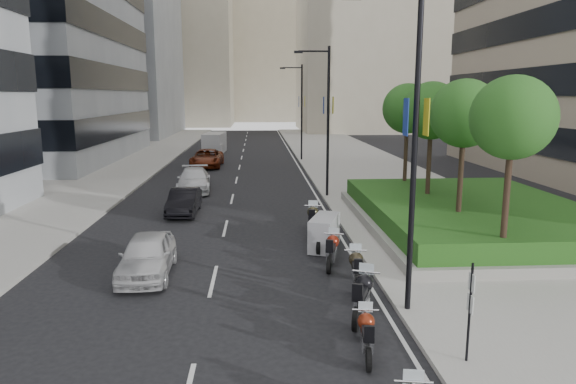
{
  "coord_description": "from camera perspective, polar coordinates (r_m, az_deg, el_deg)",
  "views": [
    {
      "loc": [
        0.02,
        -12.63,
        6.17
      ],
      "look_at": [
        1.38,
        9.43,
        2.0
      ],
      "focal_mm": 32.0,
      "sensor_mm": 36.0,
      "label": 1
    }
  ],
  "objects": [
    {
      "name": "hedge",
      "position": [
        25.28,
        19.84,
        -1.88
      ],
      "size": [
        9.4,
        13.4,
        0.8
      ],
      "primitive_type": "cube",
      "color": "#164A15",
      "rests_on": "planter"
    },
    {
      "name": "building_grey_far",
      "position": [
        86.5,
        -20.42,
        15.9
      ],
      "size": [
        22.0,
        26.0,
        30.0
      ],
      "primitive_type": "cube",
      "color": "gray",
      "rests_on": "ground"
    },
    {
      "name": "motorcycle_6",
      "position": [
        23.2,
        2.75,
        -3.1
      ],
      "size": [
        0.81,
        2.42,
        1.21
      ],
      "rotation": [
        0.0,
        0.0,
        1.42
      ],
      "color": "black",
      "rests_on": "ground"
    },
    {
      "name": "building_cream_right",
      "position": [
        95.94,
        10.25,
        17.6
      ],
      "size": [
        28.0,
        24.0,
        36.0
      ],
      "primitive_type": "cube",
      "color": "#B7AD93",
      "rests_on": "ground"
    },
    {
      "name": "sidewalk_left",
      "position": [
        44.71,
        -19.09,
        2.26
      ],
      "size": [
        8.0,
        100.0,
        0.15
      ],
      "primitive_type": "cube",
      "color": "#9E9B93",
      "rests_on": "ground"
    },
    {
      "name": "car_c",
      "position": [
        34.04,
        -10.42,
        1.32
      ],
      "size": [
        2.46,
        5.24,
        1.48
      ],
      "primitive_type": "imported",
      "rotation": [
        0.0,
        0.0,
        0.08
      ],
      "color": "silver",
      "rests_on": "ground"
    },
    {
      "name": "parking_sign",
      "position": [
        12.57,
        19.56,
        -11.99
      ],
      "size": [
        0.06,
        0.32,
        2.5
      ],
      "color": "black",
      "rests_on": "ground"
    },
    {
      "name": "tree_3",
      "position": [
        29.87,
        13.14,
        8.98
      ],
      "size": [
        2.8,
        2.8,
        6.3
      ],
      "color": "#332319",
      "rests_on": "planter"
    },
    {
      "name": "delivery_van",
      "position": [
        56.33,
        -8.19,
        5.32
      ],
      "size": [
        2.34,
        5.28,
        2.16
      ],
      "rotation": [
        0.0,
        0.0,
        -0.08
      ],
      "color": "#B7B7B9",
      "rests_on": "ground"
    },
    {
      "name": "motorcycle_1",
      "position": [
        12.91,
        8.72,
        -15.38
      ],
      "size": [
        0.65,
        1.96,
        0.98
      ],
      "rotation": [
        0.0,
        0.0,
        1.44
      ],
      "color": "black",
      "rests_on": "ground"
    },
    {
      "name": "lane_centre",
      "position": [
        43.1,
        -5.5,
        2.41
      ],
      "size": [
        0.12,
        100.0,
        0.01
      ],
      "primitive_type": "cube",
      "color": "silver",
      "rests_on": "ground"
    },
    {
      "name": "sidewalk_right",
      "position": [
        43.99,
        8.31,
        2.61
      ],
      "size": [
        10.0,
        100.0,
        0.15
      ],
      "primitive_type": "cube",
      "color": "#9E9B93",
      "rests_on": "ground"
    },
    {
      "name": "tree_2",
      "position": [
        26.06,
        15.66,
        8.65
      ],
      "size": [
        2.8,
        2.8,
        6.3
      ],
      "color": "#332319",
      "rests_on": "planter"
    },
    {
      "name": "motorcycle_2",
      "position": [
        14.83,
        8.27,
        -11.36
      ],
      "size": [
        1.1,
        2.27,
        1.19
      ],
      "rotation": [
        0.0,
        0.0,
        1.19
      ],
      "color": "black",
      "rests_on": "ground"
    },
    {
      "name": "tree_0",
      "position": [
        18.68,
        23.7,
        7.51
      ],
      "size": [
        2.8,
        2.8,
        6.3
      ],
      "color": "#332319",
      "rests_on": "planter"
    },
    {
      "name": "lamp_post_2",
      "position": [
        48.82,
        1.35,
        9.38
      ],
      "size": [
        2.34,
        0.45,
        9.0
      ],
      "color": "black",
      "rests_on": "ground"
    },
    {
      "name": "tree_1",
      "position": [
        22.32,
        19.02,
        8.19
      ],
      "size": [
        2.8,
        2.8,
        6.3
      ],
      "color": "#332319",
      "rests_on": "planter"
    },
    {
      "name": "ground",
      "position": [
        14.06,
        -3.37,
        -15.37
      ],
      "size": [
        160.0,
        160.0,
        0.0
      ],
      "primitive_type": "plane",
      "color": "black",
      "rests_on": "ground"
    },
    {
      "name": "motorcycle_4",
      "position": [
        18.96,
        4.9,
        -6.47
      ],
      "size": [
        0.85,
        2.18,
        1.11
      ],
      "rotation": [
        0.0,
        0.0,
        1.31
      ],
      "color": "black",
      "rests_on": "ground"
    },
    {
      "name": "motorcycle_5",
      "position": [
        20.99,
        4.06,
        -4.54
      ],
      "size": [
        1.57,
        2.37,
        1.34
      ],
      "rotation": [
        0.0,
        0.0,
        1.24
      ],
      "color": "black",
      "rests_on": "ground"
    },
    {
      "name": "lamp_post_1",
      "position": [
        30.93,
        4.2,
        8.61
      ],
      "size": [
        2.34,
        0.45,
        9.0
      ],
      "color": "black",
      "rests_on": "ground"
    },
    {
      "name": "car_d",
      "position": [
        45.48,
        -9.0,
        3.73
      ],
      "size": [
        2.69,
        5.6,
        1.54
      ],
      "primitive_type": "imported",
      "rotation": [
        0.0,
        0.0,
        -0.02
      ],
      "color": "#621F0B",
      "rests_on": "ground"
    },
    {
      "name": "lamp_post_0",
      "position": [
        14.28,
        13.35,
        5.96
      ],
      "size": [
        2.34,
        0.45,
        9.0
      ],
      "color": "black",
      "rests_on": "ground"
    },
    {
      "name": "building_cream_left",
      "position": [
        114.58,
        -13.05,
        15.84
      ],
      "size": [
        26.0,
        24.0,
        34.0
      ],
      "primitive_type": "cube",
      "color": "#B7AD93",
      "rests_on": "ground"
    },
    {
      "name": "planter",
      "position": [
        25.41,
        19.75,
        -3.2
      ],
      "size": [
        10.0,
        14.0,
        0.4
      ],
      "primitive_type": "cube",
      "color": "gray",
      "rests_on": "sidewalk_right"
    },
    {
      "name": "motorcycle_3",
      "position": [
        17.03,
        7.59,
        -8.54
      ],
      "size": [
        0.74,
        2.23,
        1.11
      ],
      "rotation": [
        0.0,
        0.0,
        1.44
      ],
      "color": "black",
      "rests_on": "ground"
    },
    {
      "name": "car_b",
      "position": [
        27.56,
        -11.48,
        -1.05
      ],
      "size": [
        1.47,
        4.08,
        1.34
      ],
      "primitive_type": "imported",
      "rotation": [
        0.0,
        0.0,
        -0.01
      ],
      "color": "black",
      "rests_on": "ground"
    },
    {
      "name": "car_a",
      "position": [
        18.55,
        -15.38,
        -6.78
      ],
      "size": [
        1.88,
        4.32,
        1.45
      ],
      "primitive_type": "imported",
      "rotation": [
        0.0,
        0.0,
        0.04
      ],
      "color": "silver",
      "rests_on": "ground"
    },
    {
      "name": "building_cream_centre",
      "position": [
        133.27,
        -2.75,
        16.19
      ],
      "size": [
        30.0,
        24.0,
        38.0
      ],
      "primitive_type": "cube",
      "color": "#B7AD93",
      "rests_on": "ground"
    },
    {
      "name": "lane_edge",
      "position": [
        43.23,
        1.41,
        2.48
      ],
      "size": [
        0.12,
        100.0,
        0.01
      ],
      "primitive_type": "cube",
      "color": "silver",
      "rests_on": "ground"
    }
  ]
}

